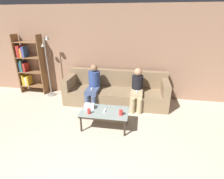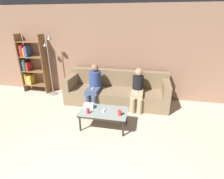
{
  "view_description": "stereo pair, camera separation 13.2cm",
  "coord_description": "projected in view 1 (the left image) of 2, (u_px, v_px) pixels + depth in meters",
  "views": [
    {
      "loc": [
        0.65,
        -0.85,
        2.23
      ],
      "look_at": [
        0.0,
        2.96,
        0.65
      ],
      "focal_mm": 28.0,
      "sensor_mm": 36.0,
      "label": 1
    },
    {
      "loc": [
        0.78,
        -0.83,
        2.23
      ],
      "look_at": [
        0.0,
        2.96,
        0.65
      ],
      "focal_mm": 28.0,
      "sensor_mm": 36.0,
      "label": 2
    }
  ],
  "objects": [
    {
      "name": "wall_back",
      "position": [
        119.0,
        53.0,
        5.02
      ],
      "size": [
        12.0,
        0.06,
        2.6
      ],
      "color": "#9E755B",
      "rests_on": "ground_plane"
    },
    {
      "name": "couch",
      "position": [
        116.0,
        92.0,
        4.93
      ],
      "size": [
        2.8,
        0.9,
        0.87
      ],
      "color": "#897051",
      "rests_on": "ground_plane"
    },
    {
      "name": "coffee_table",
      "position": [
        105.0,
        113.0,
        3.74
      ],
      "size": [
        1.02,
        0.59,
        0.39
      ],
      "color": "#8C9E99",
      "rests_on": "ground_plane"
    },
    {
      "name": "cup_near_left",
      "position": [
        89.0,
        111.0,
        3.61
      ],
      "size": [
        0.07,
        0.07,
        0.11
      ],
      "color": "red",
      "rests_on": "coffee_table"
    },
    {
      "name": "cup_near_right",
      "position": [
        121.0,
        113.0,
        3.56
      ],
      "size": [
        0.08,
        0.08,
        0.11
      ],
      "color": "red",
      "rests_on": "coffee_table"
    },
    {
      "name": "tissue_box",
      "position": [
        89.0,
        106.0,
        3.84
      ],
      "size": [
        0.22,
        0.12,
        0.13
      ],
      "color": "white",
      "rests_on": "coffee_table"
    },
    {
      "name": "game_remote",
      "position": [
        105.0,
        111.0,
        3.72
      ],
      "size": [
        0.04,
        0.15,
        0.02
      ],
      "color": "white",
      "rests_on": "coffee_table"
    },
    {
      "name": "bookshelf",
      "position": [
        28.0,
        65.0,
        5.41
      ],
      "size": [
        0.81,
        0.32,
        1.81
      ],
      "color": "brown",
      "rests_on": "ground_plane"
    },
    {
      "name": "standing_lamp",
      "position": [
        47.0,
        60.0,
        5.08
      ],
      "size": [
        0.31,
        0.26,
        1.8
      ],
      "color": "gray",
      "rests_on": "ground_plane"
    },
    {
      "name": "seated_person_left_end",
      "position": [
        93.0,
        84.0,
        4.71
      ],
      "size": [
        0.32,
        0.69,
        1.1
      ],
      "color": "#47567A",
      "rests_on": "ground_plane"
    },
    {
      "name": "seated_person_mid_left",
      "position": [
        137.0,
        88.0,
        4.52
      ],
      "size": [
        0.31,
        0.65,
        1.06
      ],
      "color": "tan",
      "rests_on": "ground_plane"
    }
  ]
}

